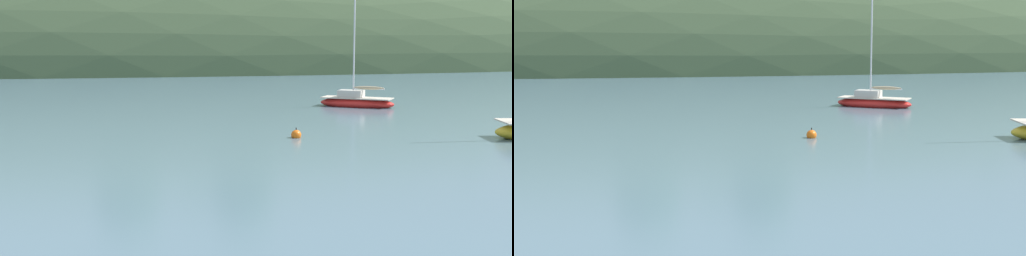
# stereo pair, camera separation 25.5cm
# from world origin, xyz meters

# --- Properties ---
(far_shoreline_hill) EXTENTS (150.00, 36.00, 33.69)m
(far_shoreline_hill) POSITION_xyz_m (0.06, 83.25, 0.09)
(far_shoreline_hill) COLOR #425638
(far_shoreline_hill) RESTS_ON ground
(sailboat_navy_dinghy) EXTENTS (4.58, 3.81, 6.50)m
(sailboat_navy_dinghy) POSITION_xyz_m (9.33, 36.94, 0.31)
(sailboat_navy_dinghy) COLOR red
(sailboat_navy_dinghy) RESTS_ON ground
(mooring_buoy_channel) EXTENTS (0.44, 0.44, 0.54)m
(mooring_buoy_channel) POSITION_xyz_m (2.77, 25.33, 0.12)
(mooring_buoy_channel) COLOR orange
(mooring_buoy_channel) RESTS_ON ground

